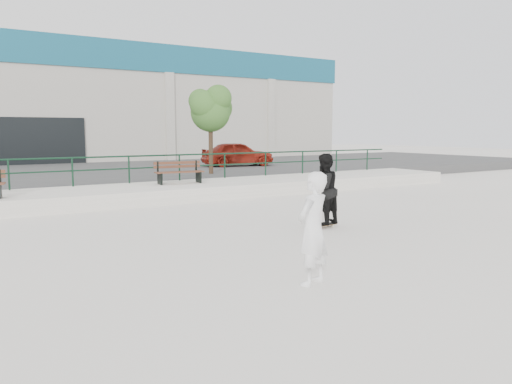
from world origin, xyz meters
TOP-DOWN VIEW (x-y plane):
  - ground at (0.00, 0.00)m, footprint 120.00×120.00m
  - ledge at (0.00, 9.50)m, footprint 30.00×3.00m
  - parking_strip at (0.00, 18.00)m, footprint 60.00×14.00m
  - railing at (-0.00, 10.80)m, footprint 28.00×0.06m
  - commercial_building at (-0.00, 31.99)m, footprint 44.20×16.33m
  - bench_right at (2.56, 9.82)m, footprint 1.82×0.66m
  - tree at (5.50, 12.99)m, footprint 2.22×1.97m
  - red_car at (8.94, 16.62)m, footprint 4.17×2.34m
  - skateboard at (3.26, 2.36)m, footprint 0.80×0.28m
  - standing_skater at (3.26, 2.36)m, footprint 1.00×0.86m
  - seated_skater at (0.13, -1.15)m, footprint 0.77×0.63m

SIDE VIEW (x-z plane):
  - ground at x=0.00m, z-range 0.00..0.00m
  - skateboard at x=3.26m, z-range 0.03..0.12m
  - ledge at x=0.00m, z-range 0.00..0.50m
  - parking_strip at x=0.00m, z-range 0.00..0.50m
  - seated_skater at x=0.13m, z-range 0.00..1.80m
  - bench_right at x=2.56m, z-range 0.50..1.32m
  - standing_skater at x=3.26m, z-range 0.09..1.87m
  - red_car at x=8.94m, z-range 0.50..1.84m
  - railing at x=0.00m, z-range 0.73..1.76m
  - tree at x=5.50m, z-range 1.48..5.43m
  - commercial_building at x=0.00m, z-range 0.58..8.58m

